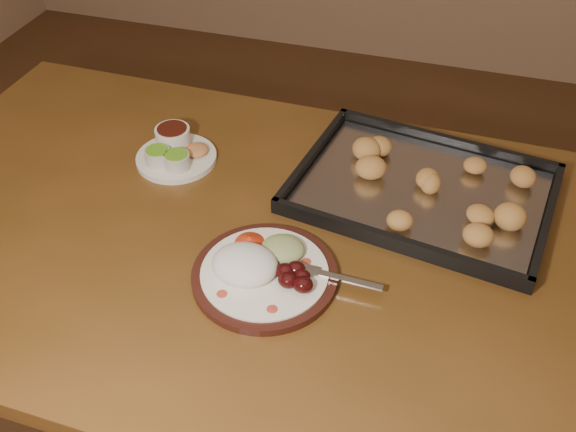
% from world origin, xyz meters
% --- Properties ---
extents(ground, '(4.00, 4.00, 0.00)m').
position_xyz_m(ground, '(0.00, 0.00, 0.00)').
color(ground, '#58311E').
rests_on(ground, ground).
extents(dining_table, '(1.51, 0.92, 0.75)m').
position_xyz_m(dining_table, '(0.05, -0.19, 0.65)').
color(dining_table, brown).
rests_on(dining_table, ground).
extents(dinner_plate, '(0.33, 0.25, 0.06)m').
position_xyz_m(dinner_plate, '(0.11, -0.29, 0.77)').
color(dinner_plate, black).
rests_on(dinner_plate, dining_table).
extents(condiment_saucer, '(0.17, 0.17, 0.06)m').
position_xyz_m(condiment_saucer, '(-0.18, -0.02, 0.77)').
color(condiment_saucer, white).
rests_on(condiment_saucer, dining_table).
extents(baking_tray, '(0.54, 0.43, 0.05)m').
position_xyz_m(baking_tray, '(0.33, 0.01, 0.77)').
color(baking_tray, black).
rests_on(baking_tray, dining_table).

